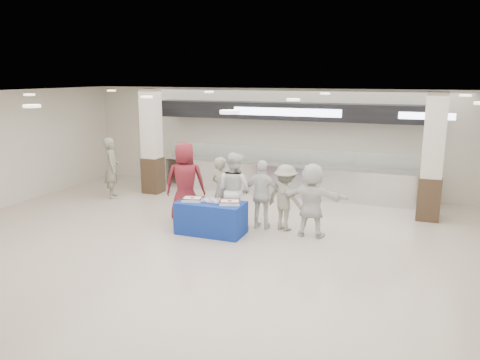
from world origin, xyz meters
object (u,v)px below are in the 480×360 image
at_px(sheet_cake_right, 230,202).
at_px(chef_short, 262,195).
at_px(cupcake_tray, 212,200).
at_px(civilian_white, 312,200).
at_px(chef_tall, 234,190).
at_px(soldier_a, 221,191).
at_px(display_table, 211,218).
at_px(civilian_maroon, 185,182).
at_px(soldier_b, 285,198).
at_px(sheet_cake_left, 192,199).
at_px(soldier_bg, 112,168).

height_order(sheet_cake_right, chef_short, chef_short).
xyz_separation_m(cupcake_tray, civilian_white, (2.19, 0.59, 0.07)).
bearing_deg(chef_tall, soldier_a, 5.86).
xyz_separation_m(display_table, civilian_maroon, (-0.98, 0.64, 0.63)).
relative_size(soldier_a, soldier_b, 1.07).
bearing_deg(civilian_white, sheet_cake_right, 18.94).
xyz_separation_m(chef_tall, soldier_b, (1.20, 0.23, -0.13)).
xyz_separation_m(sheet_cake_right, soldier_a, (-0.52, 0.74, 0.04)).
height_order(sheet_cake_right, civilian_maroon, civilian_maroon).
bearing_deg(civilian_white, soldier_a, -3.89).
height_order(chef_tall, chef_short, chef_tall).
bearing_deg(soldier_b, civilian_white, -174.86).
relative_size(display_table, cupcake_tray, 3.93).
bearing_deg(chef_short, display_table, 35.74).
height_order(display_table, civilian_maroon, civilian_maroon).
distance_m(chef_tall, civilian_white, 1.87).
relative_size(cupcake_tray, soldier_a, 0.23).
xyz_separation_m(cupcake_tray, soldier_b, (1.51, 0.83, 0.00)).
distance_m(sheet_cake_right, soldier_b, 1.37).
bearing_deg(chef_short, sheet_cake_left, 27.43).
relative_size(display_table, soldier_b, 0.99).
distance_m(display_table, soldier_bg, 4.56).
bearing_deg(sheet_cake_left, chef_short, 29.74).
xyz_separation_m(sheet_cake_left, cupcake_tray, (0.46, 0.09, -0.02)).
bearing_deg(chef_tall, cupcake_tray, 83.31).
bearing_deg(civilian_white, civilian_maroon, -1.22).
bearing_deg(soldier_a, sheet_cake_right, 147.92).
bearing_deg(civilian_white, chef_short, -7.68).
xyz_separation_m(soldier_a, civilian_white, (2.25, -0.10, 0.01)).
bearing_deg(soldier_bg, cupcake_tray, -147.27).
bearing_deg(soldier_a, civilian_white, -159.82).
distance_m(sheet_cake_right, civilian_white, 1.85).
height_order(cupcake_tray, soldier_b, soldier_b).
bearing_deg(chef_short, soldier_bg, -15.21).
xyz_separation_m(sheet_cake_left, chef_tall, (0.78, 0.68, 0.11)).
height_order(soldier_a, chef_short, soldier_a).
distance_m(sheet_cake_right, chef_short, 0.93).
relative_size(sheet_cake_right, soldier_b, 0.34).
distance_m(sheet_cake_left, civilian_white, 2.73).
relative_size(display_table, civilian_maroon, 0.77).
bearing_deg(civilian_white, display_table, 14.99).
xyz_separation_m(display_table, sheet_cake_right, (0.47, 0.00, 0.42)).
height_order(cupcake_tray, civilian_maroon, civilian_maroon).
bearing_deg(soldier_a, chef_tall, -172.56).
xyz_separation_m(soldier_b, civilian_white, (0.67, -0.23, 0.07)).
height_order(soldier_b, civilian_white, civilian_white).
relative_size(display_table, sheet_cake_right, 2.88).
bearing_deg(chef_short, civilian_maroon, 1.66).
height_order(soldier_a, civilian_white, civilian_white).
xyz_separation_m(cupcake_tray, soldier_a, (-0.07, 0.70, 0.06)).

